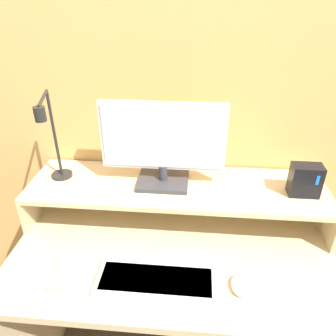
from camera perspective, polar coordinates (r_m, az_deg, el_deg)
The scene contains 9 objects.
wall_back at distance 1.42m, azimuth 2.32°, elevation 13.24°, with size 6.00×0.05×2.50m.
desk at distance 1.48m, azimuth 0.83°, elevation -19.51°, with size 1.24×0.71×0.74m.
monitor_shelf at distance 1.38m, azimuth 1.54°, elevation -3.79°, with size 1.24×0.34×0.17m.
monitor at distance 1.30m, azimuth -0.90°, elevation 4.24°, with size 0.50×0.18×0.35m.
desk_lamp at distance 1.36m, azimuth -19.44°, elevation 4.21°, with size 0.11×0.25×0.38m.
router_dock at distance 1.38m, azimuth 22.77°, elevation -1.96°, with size 0.12×0.07×0.13m.
keyboard at distance 1.20m, azimuth -2.09°, elevation -18.96°, with size 0.42×0.16×0.02m.
mouse at distance 1.20m, azimuth 12.51°, elevation -19.31°, with size 0.06×0.10×0.03m.
remote_control at distance 1.29m, azimuth -18.30°, elevation -16.39°, with size 0.07×0.19×0.02m.
Camera 1 is at (0.07, -0.61, 1.65)m, focal length 35.00 mm.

